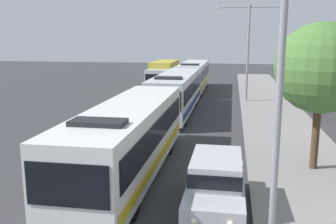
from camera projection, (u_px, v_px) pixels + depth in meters
bus_lead at (130, 137)px, 15.52m from camera, size 2.58×12.04×3.21m
bus_second_in_line at (177, 92)px, 28.31m from camera, size 2.58×11.98×3.21m
bus_middle at (193, 76)px, 40.22m from camera, size 2.58×11.67×3.21m
white_suv at (216, 182)px, 12.44m from camera, size 1.86×4.69×1.90m
box_truck_oncoming at (163, 75)px, 40.91m from camera, size 2.35×8.37×3.15m
streetlamp_near at (282, 48)px, 9.97m from camera, size 6.33×0.28×8.73m
streetlamp_mid at (248, 43)px, 32.56m from camera, size 6.46×0.28×8.32m
roadside_tree at (321, 68)px, 15.50m from camera, size 3.80×3.80×6.26m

